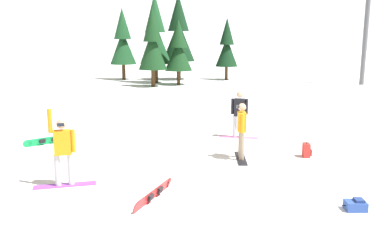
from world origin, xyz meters
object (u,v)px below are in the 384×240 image
Objects in this scene: backpack_blue at (356,205)px; pine_tree_twin at (227,46)px; pine_tree_short at (178,33)px; pine_tree_young at (178,49)px; snowboarder_foreground at (63,150)px; pine_tree_broad at (155,35)px; pine_tree_slender at (153,44)px; snowboarder_midground at (242,130)px; loose_snowboard_far_spare at (48,140)px; pine_tree_tall at (123,41)px; ski_lift_tower at (367,15)px; loose_snowboard_near_right at (154,194)px; snowboarder_background at (239,113)px; backpack_red at (307,150)px; pine_tree_leaning at (155,54)px.

backpack_blue is 27.60m from pine_tree_twin.
pine_tree_young is at bearing -89.19° from pine_tree_short.
pine_tree_broad is (0.67, 23.57, 2.92)m from snowboarder_foreground.
pine_tree_twin is at bearing 75.60° from snowboarder_foreground.
snowboarder_midground is at bearing -77.49° from pine_tree_slender.
loose_snowboard_far_spare is (-6.56, 1.84, -0.79)m from snowboarder_midground.
ski_lift_tower reaches higher than pine_tree_tall.
pine_tree_broad reaches higher than pine_tree_slender.
pine_tree_slender is 0.83× the size of pine_tree_broad.
ski_lift_tower is at bearing 57.57° from loose_snowboard_near_right.
snowboarder_background is 21.17m from ski_lift_tower.
snowboarder_background is at bearing -81.58° from pine_tree_young.
snowboarder_foreground is at bearing -91.62° from pine_tree_broad.
pine_tree_short reaches higher than loose_snowboard_near_right.
loose_snowboard_far_spare is 26.39m from ski_lift_tower.
pine_tree_twin is (4.29, 26.79, 2.75)m from loose_snowboard_near_right.
pine_tree_broad is at bearing -159.03° from pine_tree_twin.
pine_tree_slender is at bearing -109.44° from pine_tree_short.
snowboarder_midground is 23.58m from ski_lift_tower.
snowboarder_background is 0.24× the size of pine_tree_short.
snowboarder_foreground is 0.38× the size of pine_tree_twin.
backpack_red is 23.57m from pine_tree_twin.
loose_snowboard_near_right is at bearing -80.22° from pine_tree_tall.
ski_lift_tower is (16.26, -1.55, 1.47)m from pine_tree_broad.
pine_tree_young is at bearing 76.61° from loose_snowboard_far_spare.
snowboarder_midground is 0.24× the size of pine_tree_short.
pine_tree_short is (-2.60, 21.19, 3.06)m from snowboarder_background.
snowboarder_midground reaches higher than loose_snowboard_far_spare.
snowboarder_midground is 20.13m from pine_tree_young.
pine_tree_broad is at bearing 88.38° from snowboarder_foreground.
snowboarder_foreground is 0.33× the size of pine_tree_tall.
snowboarder_background is at bearing -77.44° from pine_tree_leaning.
ski_lift_tower reaches higher than backpack_red.
pine_tree_slender reaches higher than pine_tree_twin.
snowboarder_foreground is at bearing -91.76° from pine_tree_slender.
pine_tree_leaning reaches higher than snowboarder_midground.
pine_tree_broad is at bearing 93.92° from loose_snowboard_near_right.
pine_tree_slender is 0.63× the size of ski_lift_tower.
loose_snowboard_near_right is at bearing -114.74° from snowboarder_background.
pine_tree_short reaches higher than pine_tree_broad.
pine_tree_twin is (6.64, 25.86, 1.94)m from snowboarder_foreground.
snowboarder_midground is 19.31m from pine_tree_slender.
snowboarder_background is 17.46m from pine_tree_young.
snowboarder_background is at bearing 44.64° from snowboarder_foreground.
pine_tree_young is 0.54× the size of ski_lift_tower.
pine_tree_twin is 0.57× the size of ski_lift_tower.
snowboarder_midground is 2.76m from snowboarder_background.
pine_tree_broad is (2.99, -2.59, 0.53)m from pine_tree_tall.
ski_lift_tower is at bearing 58.44° from snowboarder_midground.
pine_tree_broad is (-5.97, -2.29, 0.98)m from pine_tree_twin.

